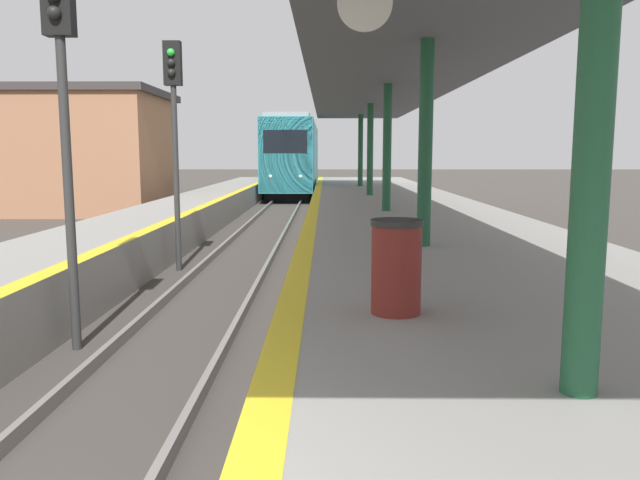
% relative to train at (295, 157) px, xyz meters
% --- Properties ---
extents(train, '(2.70, 18.54, 4.58)m').
position_rel_train_xyz_m(train, '(0.00, 0.00, 0.00)').
color(train, black).
rests_on(train, ground).
extents(signal_near, '(0.36, 0.31, 4.83)m').
position_rel_train_xyz_m(signal_near, '(-1.23, -32.28, 1.03)').
color(signal_near, '#2D2D2D').
rests_on(signal_near, ground).
extents(signal_mid, '(0.36, 0.31, 4.83)m').
position_rel_train_xyz_m(signal_mid, '(-1.19, -26.77, 1.03)').
color(signal_mid, '#2D2D2D').
rests_on(signal_mid, ground).
extents(station_canopy, '(4.21, 32.83, 3.60)m').
position_rel_train_xyz_m(station_canopy, '(3.66, -23.03, 2.08)').
color(station_canopy, '#1E5133').
rests_on(station_canopy, platform_right).
extents(trash_bin, '(0.51, 0.51, 0.92)m').
position_rel_train_xyz_m(trash_bin, '(2.69, -34.12, -0.90)').
color(trash_bin, maroon).
rests_on(trash_bin, platform_right).
extents(station_building, '(8.80, 6.46, 5.20)m').
position_rel_train_xyz_m(station_building, '(-9.33, -13.03, 0.29)').
color(station_building, '#9E6B4C').
rests_on(station_building, ground).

